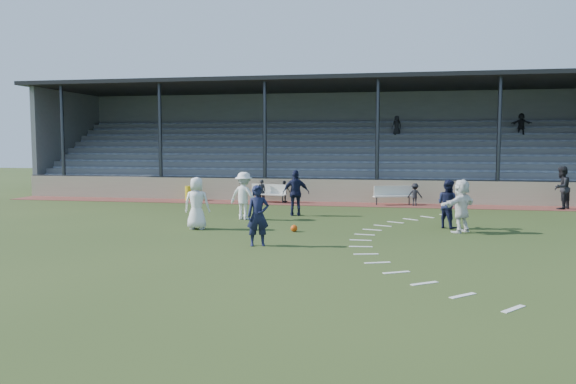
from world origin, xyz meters
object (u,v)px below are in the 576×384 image
Objects in this scene: player_navy_lead at (258,216)px; player_white_lead at (197,203)px; football at (294,228)px; trash_bin at (190,193)px; bench_right at (393,193)px; official at (561,188)px; bench_left at (268,192)px.

player_white_lead is at bearing 115.49° from player_navy_lead.
trash_bin is at bearing 127.99° from football.
trash_bin is at bearing 160.31° from bench_right.
bench_right is 2.63× the size of trash_bin.
player_navy_lead reaches higher than bench_right.
official is (18.66, -0.67, 0.62)m from trash_bin.
bench_left is at bearing 108.00° from football.
football is (7.48, -9.57, -0.28)m from trash_bin.
player_white_lead is at bearing -18.81° from official.
bench_right is 10.89m from trash_bin.
player_white_lead is at bearing -67.93° from trash_bin.
player_white_lead is 0.94× the size of official.
player_white_lead is (-3.57, -0.06, 0.83)m from football.
player_navy_lead is at bearing 132.02° from player_white_lead.
bench_left is 1.01× the size of official.
bench_right is 11.74m from player_white_lead.
trash_bin is 0.38× the size of official.
trash_bin is (-4.46, 0.29, -0.18)m from bench_left.
bench_left is 4.47m from trash_bin.
bench_right is at bearing -130.99° from player_white_lead.
trash_bin is 14.24m from player_navy_lead.
bench_left is 1.01× the size of bench_right.
bench_right is at bearing -53.56° from official.
player_navy_lead is at bearing -5.10° from official.
official reaches higher than trash_bin.
trash_bin is 0.42× the size of player_navy_lead.
bench_left reaches higher than trash_bin.
official is (7.77, -0.47, 0.44)m from bench_right.
football is 0.13× the size of player_navy_lead.
official reaches higher than player_navy_lead.
official is (14.76, 8.96, 0.08)m from player_white_lead.
trash_bin reaches higher than football.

